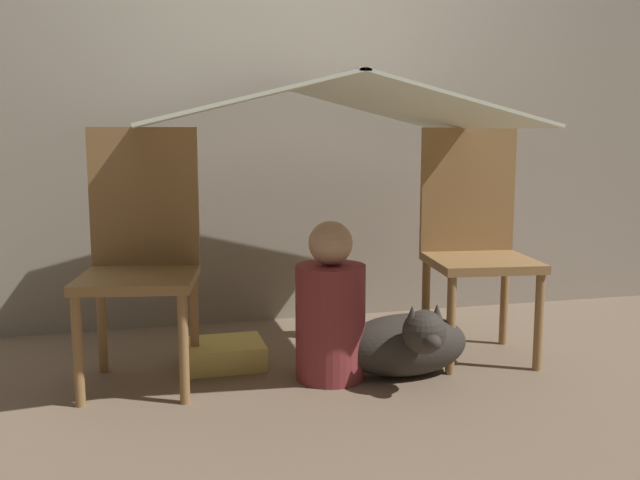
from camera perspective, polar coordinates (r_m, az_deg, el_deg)
name	(u,v)px	position (r m, az deg, el deg)	size (l,w,h in m)	color
ground_plane	(326,380)	(2.83, 0.52, -11.10)	(8.80, 8.80, 0.00)	#7A6651
wall_back	(277,72)	(3.62, -3.49, 13.29)	(7.00, 0.05, 2.50)	gray
chair_left	(141,249)	(2.80, -14.12, -0.68)	(0.49, 0.49, 0.98)	olive
chair_right	(475,236)	(3.13, 12.27, 0.34)	(0.47, 0.47, 0.98)	olive
sheet_canopy	(320,104)	(2.76, 0.00, 10.86)	(1.40, 1.12, 0.18)	silver
person_front	(330,312)	(2.77, 0.84, -5.78)	(0.27, 0.27, 0.62)	maroon
dog	(407,343)	(2.83, 6.99, -8.19)	(0.52, 0.43, 0.33)	#332D28
floor_cushion	(223,354)	(3.00, -7.80, -9.03)	(0.33, 0.27, 0.10)	#E5CC66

